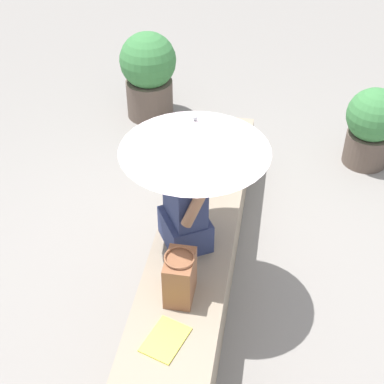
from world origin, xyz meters
name	(u,v)px	position (x,y,z in m)	size (l,w,h in m)	color
ground_plane	(198,270)	(0.00, 0.00, 0.00)	(14.00, 14.00, 0.00)	gray
stone_bench	(198,247)	(0.00, 0.00, 0.24)	(2.96, 0.54, 0.49)	gray
person_seated	(185,197)	(0.21, -0.06, 0.88)	(0.51, 0.41, 0.90)	navy
parasol	(195,135)	(0.22, 0.01, 1.36)	(0.92, 0.92, 1.00)	#B7B7BC
handbag_black	(180,277)	(0.69, 0.00, 0.65)	(0.25, 0.18, 0.33)	brown
tote_bag_canvas	(209,163)	(-0.50, 0.00, 0.66)	(0.24, 0.18, 0.35)	brown
magazine	(165,339)	(1.04, -0.02, 0.49)	(0.28, 0.20, 0.01)	#EAE04C
planter_near	(372,125)	(-1.69, 1.34, 0.41)	(0.50, 0.50, 0.77)	brown
planter_far	(149,73)	(-2.21, -0.88, 0.49)	(0.58, 0.58, 0.92)	brown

